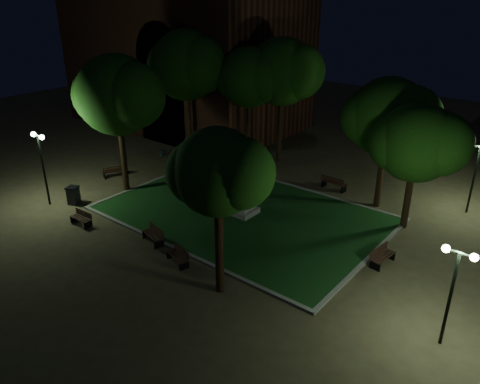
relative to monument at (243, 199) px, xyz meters
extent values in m
plane|color=#4D442B|center=(0.00, -2.00, -0.96)|extent=(80.00, 80.00, 0.00)
cube|color=#163F15|center=(0.00, 0.00, -0.92)|extent=(15.00, 10.00, 0.08)
cube|color=slate|center=(0.00, -5.10, -0.90)|extent=(15.40, 0.20, 0.12)
cube|color=slate|center=(0.00, 5.10, -0.90)|extent=(15.40, 0.20, 0.12)
cube|color=slate|center=(-7.60, 0.00, -0.90)|extent=(0.20, 10.00, 0.12)
cube|color=slate|center=(7.60, 0.00, -0.90)|extent=(0.20, 10.00, 0.12)
cube|color=gray|center=(0.00, 0.00, -0.73)|extent=(1.40, 1.40, 0.30)
cube|color=gray|center=(0.00, 0.00, -0.38)|extent=(1.00, 1.00, 0.40)
cylinder|color=gray|center=(0.00, 0.00, 0.82)|extent=(0.44, 0.44, 2.00)
sphere|color=gray|center=(0.00, 0.00, 2.07)|extent=(0.50, 0.50, 0.50)
cube|color=#492517|center=(-16.00, 12.00, 6.54)|extent=(20.00, 12.00, 15.00)
cube|color=black|center=(-13.00, 7.50, 2.54)|extent=(5.00, 3.00, 7.00)
cylinder|color=black|center=(-13.00, 7.50, 6.04)|extent=(5.00, 3.00, 5.00)
plane|color=#FE411E|center=(-13.00, 8.70, 2.54)|extent=(6.30, 0.00, 6.30)
cylinder|color=black|center=(-7.78, -2.00, 1.38)|extent=(0.36, 0.36, 4.67)
sphere|color=#1B4810|center=(-7.78, -2.00, 5.14)|extent=(4.75, 4.75, 4.75)
sphere|color=#1B4810|center=(-6.59, -1.80, 5.24)|extent=(3.80, 3.80, 3.80)
sphere|color=#1B4810|center=(-8.73, -2.30, 5.04)|extent=(3.57, 3.57, 3.57)
cylinder|color=black|center=(-5.06, 7.03, 1.49)|extent=(0.36, 0.36, 4.89)
sphere|color=#1B4810|center=(-5.06, 7.03, 5.17)|extent=(4.13, 4.13, 4.13)
sphere|color=#1B4810|center=(-4.02, 7.23, 5.27)|extent=(3.30, 3.30, 3.30)
sphere|color=#1B4810|center=(-5.88, 6.73, 5.07)|extent=(3.10, 3.10, 3.10)
cylinder|color=black|center=(5.45, 5.84, 1.07)|extent=(0.36, 0.36, 4.05)
sphere|color=#1B4810|center=(5.45, 5.84, 4.41)|extent=(4.37, 4.37, 4.37)
sphere|color=#1B4810|center=(6.54, 6.04, 4.51)|extent=(3.50, 3.50, 3.50)
sphere|color=#1B4810|center=(4.57, 5.54, 4.31)|extent=(3.28, 3.28, 3.28)
cylinder|color=black|center=(7.67, 4.25, 0.82)|extent=(0.36, 0.36, 3.55)
sphere|color=#1B4810|center=(7.67, 4.25, 3.80)|extent=(4.04, 4.04, 4.04)
sphere|color=#1B4810|center=(8.68, 4.45, 3.90)|extent=(3.23, 3.23, 3.23)
sphere|color=#1B4810|center=(6.86, 3.95, 3.70)|extent=(3.03, 3.03, 3.03)
cylinder|color=black|center=(3.68, -6.25, 1.25)|extent=(0.36, 0.36, 4.41)
sphere|color=#1B4810|center=(3.68, -6.25, 4.50)|extent=(3.50, 3.50, 3.50)
sphere|color=#1B4810|center=(4.56, -6.05, 4.60)|extent=(2.80, 2.80, 2.80)
sphere|color=#1B4810|center=(2.98, -6.55, 4.40)|extent=(2.63, 2.63, 2.63)
cylinder|color=black|center=(-9.40, 5.34, 1.66)|extent=(0.36, 0.36, 5.23)
sphere|color=#1B4810|center=(-9.40, 5.34, 5.77)|extent=(4.97, 4.97, 4.97)
sphere|color=#1B4810|center=(-8.16, 5.54, 5.87)|extent=(3.98, 3.98, 3.98)
sphere|color=#1B4810|center=(-10.40, 5.04, 5.67)|extent=(3.73, 3.73, 3.73)
cylinder|color=black|center=(-3.41, 8.56, 1.59)|extent=(0.36, 0.36, 5.08)
sphere|color=#1B4810|center=(-3.41, 8.56, 5.52)|extent=(4.66, 4.66, 4.66)
sphere|color=#1B4810|center=(-2.25, 8.76, 5.62)|extent=(3.72, 3.72, 3.72)
sphere|color=#1B4810|center=(-4.34, 8.26, 5.42)|extent=(3.49, 3.49, 3.49)
cylinder|color=black|center=(-9.83, -6.11, 1.16)|extent=(0.12, 0.12, 4.23)
cylinder|color=black|center=(-9.83, -6.11, 3.28)|extent=(0.90, 0.08, 0.08)
sphere|color=#D8FFD8|center=(-10.28, -6.11, 3.28)|extent=(0.28, 0.28, 0.28)
sphere|color=#D8FFD8|center=(-9.38, -6.11, 3.28)|extent=(0.28, 0.28, 0.28)
cylinder|color=black|center=(12.07, -3.64, 0.96)|extent=(0.12, 0.12, 3.83)
cylinder|color=black|center=(12.07, -3.64, 2.87)|extent=(0.90, 0.08, 0.08)
sphere|color=#D8FFD8|center=(11.62, -3.64, 2.87)|extent=(0.28, 0.28, 0.28)
sphere|color=#D8FFD8|center=(12.52, -3.64, 2.87)|extent=(0.28, 0.28, 0.28)
cylinder|color=black|center=(-12.90, 8.70, 1.09)|extent=(0.12, 0.12, 4.10)
cylinder|color=black|center=(-12.90, 8.70, 3.14)|extent=(0.90, 0.08, 0.08)
sphere|color=#D8FFD8|center=(-13.35, 8.70, 3.14)|extent=(0.28, 0.28, 0.28)
sphere|color=#D8FFD8|center=(-12.45, 8.70, 3.14)|extent=(0.28, 0.28, 0.28)
cylinder|color=black|center=(9.85, 8.23, 1.01)|extent=(0.12, 0.12, 3.94)
sphere|color=#D8FFD8|center=(9.40, 8.23, 2.98)|extent=(0.28, 0.28, 0.28)
cube|color=black|center=(-2.27, -5.13, -0.75)|extent=(0.19, 0.51, 0.41)
cube|color=black|center=(-1.00, -5.46, -0.75)|extent=(0.19, 0.51, 0.41)
cube|color=#341C13|center=(-1.69, -5.49, -0.54)|extent=(1.47, 0.47, 0.04)
cube|color=#341C13|center=(-1.66, -5.37, -0.54)|extent=(1.47, 0.47, 0.04)
cube|color=#341C13|center=(-1.62, -5.24, -0.54)|extent=(1.47, 0.47, 0.04)
cube|color=#341C13|center=(-1.59, -5.11, -0.54)|extent=(1.47, 0.47, 0.04)
cube|color=#341C13|center=(-1.57, -5.06, -0.44)|extent=(1.46, 0.44, 0.09)
cube|color=#341C13|center=(-1.57, -5.06, -0.31)|extent=(1.46, 0.44, 0.09)
cube|color=#341C13|center=(-1.57, -5.06, -0.18)|extent=(1.46, 0.44, 0.09)
cube|color=black|center=(0.15, -5.72, -0.76)|extent=(0.19, 0.48, 0.39)
cube|color=black|center=(1.34, -6.06, -0.76)|extent=(0.19, 0.48, 0.39)
cube|color=#341C13|center=(0.69, -6.08, -0.56)|extent=(1.38, 0.47, 0.04)
cube|color=#341C13|center=(0.73, -5.96, -0.56)|extent=(1.38, 0.47, 0.04)
cube|color=#341C13|center=(0.76, -5.84, -0.56)|extent=(1.38, 0.47, 0.04)
cube|color=#341C13|center=(0.80, -5.72, -0.56)|extent=(1.38, 0.47, 0.04)
cube|color=#341C13|center=(0.81, -5.67, -0.47)|extent=(1.37, 0.44, 0.09)
cube|color=#341C13|center=(0.81, -5.67, -0.35)|extent=(1.37, 0.44, 0.09)
cube|color=#341C13|center=(0.81, -5.67, -0.22)|extent=(1.37, 0.44, 0.09)
cube|color=black|center=(-6.73, -6.48, -0.77)|extent=(0.07, 0.47, 0.38)
cube|color=black|center=(-5.53, -6.43, -0.77)|extent=(0.07, 0.47, 0.38)
cube|color=#341C13|center=(-6.12, -6.64, -0.57)|extent=(1.38, 0.14, 0.03)
cube|color=#341C13|center=(-6.12, -6.52, -0.57)|extent=(1.38, 0.14, 0.03)
cube|color=#341C13|center=(-6.13, -6.40, -0.57)|extent=(1.38, 0.14, 0.03)
cube|color=#341C13|center=(-6.14, -6.28, -0.57)|extent=(1.38, 0.14, 0.03)
cube|color=#341C13|center=(-6.14, -6.23, -0.48)|extent=(1.38, 0.11, 0.08)
cube|color=#341C13|center=(-6.14, -6.23, -0.36)|extent=(1.38, 0.11, 0.08)
cube|color=#341C13|center=(-6.14, -6.23, -0.24)|extent=(1.38, 0.11, 0.08)
cube|color=black|center=(-10.14, -0.41, -0.75)|extent=(0.49, 0.24, 0.41)
cube|color=black|center=(-10.63, -1.61, -0.75)|extent=(0.49, 0.24, 0.41)
cube|color=#341C13|center=(-10.57, -0.93, -0.54)|extent=(0.64, 1.40, 0.04)
cube|color=#341C13|center=(-10.45, -0.98, -0.54)|extent=(0.64, 1.40, 0.04)
cube|color=#341C13|center=(-10.33, -1.03, -0.54)|extent=(0.64, 1.40, 0.04)
cube|color=#341C13|center=(-10.21, -1.08, -0.54)|extent=(0.64, 1.40, 0.04)
cube|color=#341C13|center=(-10.16, -1.10, -0.45)|extent=(0.61, 1.39, 0.09)
cube|color=#341C13|center=(-10.16, -1.10, -0.32)|extent=(0.61, 1.39, 0.09)
cube|color=#341C13|center=(-10.16, -1.10, -0.19)|extent=(0.61, 1.39, 0.09)
cube|color=black|center=(8.19, -0.63, -0.75)|extent=(0.53, 0.12, 0.42)
cube|color=black|center=(8.35, 0.70, -0.75)|extent=(0.53, 0.12, 0.42)
cube|color=#341C13|center=(8.48, 0.01, -0.53)|extent=(0.27, 1.53, 0.04)
cube|color=#341C13|center=(8.35, 0.02, -0.53)|extent=(0.27, 1.53, 0.04)
cube|color=#341C13|center=(8.22, 0.04, -0.53)|extent=(0.27, 1.53, 0.04)
cube|color=#341C13|center=(8.08, 0.06, -0.53)|extent=(0.27, 1.53, 0.04)
cube|color=#341C13|center=(8.03, 0.06, -0.43)|extent=(0.24, 1.53, 0.09)
cube|color=#341C13|center=(8.03, 0.06, -0.30)|extent=(0.24, 1.53, 0.09)
cube|color=#341C13|center=(8.03, 0.06, -0.16)|extent=(0.24, 1.53, 0.09)
cube|color=black|center=(3.04, 6.37, -0.73)|extent=(0.10, 0.58, 0.46)
cube|color=black|center=(1.58, 6.47, -0.73)|extent=(0.10, 0.58, 0.46)
cube|color=#341C13|center=(2.32, 6.65, -0.49)|extent=(1.67, 0.21, 0.04)
cube|color=#341C13|center=(2.31, 6.50, -0.49)|extent=(1.67, 0.21, 0.04)
cube|color=#341C13|center=(2.30, 6.36, -0.49)|extent=(1.67, 0.21, 0.04)
cube|color=#341C13|center=(2.29, 6.21, -0.49)|extent=(1.67, 0.21, 0.04)
cube|color=#341C13|center=(2.29, 6.15, -0.38)|extent=(1.67, 0.18, 0.10)
cube|color=#341C13|center=(2.29, 6.15, -0.24)|extent=(1.67, 0.18, 0.10)
cube|color=#341C13|center=(2.29, 6.15, -0.09)|extent=(1.67, 0.18, 0.10)
cube|color=black|center=(-8.73, -5.17, -0.44)|extent=(0.75, 0.75, 1.03)
cube|color=black|center=(-8.73, -5.17, 0.10)|extent=(0.84, 0.84, 0.07)
imported|color=black|center=(-10.21, 3.73, -0.55)|extent=(1.58, 0.65, 0.81)
camera|label=1|loc=(14.69, -18.64, 11.08)|focal=35.00mm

